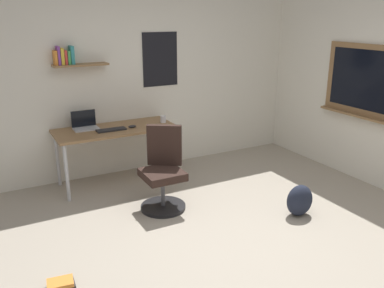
# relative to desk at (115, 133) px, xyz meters

# --- Properties ---
(ground_plane) EXTENTS (5.20, 5.20, 0.00)m
(ground_plane) POSITION_rel_desk_xyz_m (0.53, -2.04, -0.68)
(ground_plane) COLOR #9E9384
(ground_plane) RESTS_ON ground
(wall_back) EXTENTS (5.00, 0.30, 2.60)m
(wall_back) POSITION_rel_desk_xyz_m (0.52, 0.41, 0.62)
(wall_back) COLOR silver
(wall_back) RESTS_ON ground
(desk) EXTENTS (1.53, 0.67, 0.75)m
(desk) POSITION_rel_desk_xyz_m (0.00, 0.00, 0.00)
(desk) COLOR olive
(desk) RESTS_ON ground
(office_chair) EXTENTS (0.56, 0.57, 0.95)m
(office_chair) POSITION_rel_desk_xyz_m (0.25, -0.94, -0.27)
(office_chair) COLOR black
(office_chair) RESTS_ON ground
(laptop) EXTENTS (0.31, 0.21, 0.23)m
(laptop) POSITION_rel_desk_xyz_m (-0.35, 0.16, 0.13)
(laptop) COLOR #ADAFB5
(laptop) RESTS_ON desk
(keyboard) EXTENTS (0.37, 0.13, 0.02)m
(keyboard) POSITION_rel_desk_xyz_m (-0.08, -0.08, 0.08)
(keyboard) COLOR black
(keyboard) RESTS_ON desk
(computer_mouse) EXTENTS (0.10, 0.06, 0.03)m
(computer_mouse) POSITION_rel_desk_xyz_m (0.20, -0.08, 0.09)
(computer_mouse) COLOR #262628
(computer_mouse) RESTS_ON desk
(coffee_mug) EXTENTS (0.08, 0.08, 0.09)m
(coffee_mug) POSITION_rel_desk_xyz_m (0.67, -0.03, 0.12)
(coffee_mug) COLOR silver
(coffee_mug) RESTS_ON desk
(backpack) EXTENTS (0.32, 0.22, 0.36)m
(backpack) POSITION_rel_desk_xyz_m (1.49, -1.87, -0.50)
(backpack) COLOR #1E2333
(backpack) RESTS_ON ground
(book_stack_on_floor) EXTENTS (0.23, 0.18, 0.07)m
(book_stack_on_floor) POSITION_rel_desk_xyz_m (-1.13, -1.91, -0.65)
(book_stack_on_floor) COLOR black
(book_stack_on_floor) RESTS_ON ground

